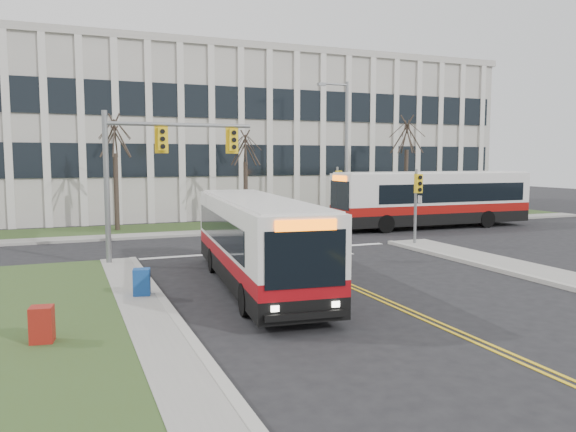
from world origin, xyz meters
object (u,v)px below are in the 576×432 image
at_px(streetlight, 344,145).
at_px(bus_cross, 432,200).
at_px(bus_main, 256,243).
at_px(newspaper_box_red, 42,327).
at_px(newspaper_box_blue, 142,284).
at_px(directory_sign, 257,208).

height_order(streetlight, bus_cross, streetlight).
bearing_deg(bus_main, newspaper_box_red, -142.14).
bearing_deg(newspaper_box_red, bus_cross, 44.03).
height_order(newspaper_box_blue, newspaper_box_red, same).
xyz_separation_m(directory_sign, bus_cross, (10.02, -4.63, 0.54)).
distance_m(directory_sign, bus_cross, 11.05).
bearing_deg(newspaper_box_blue, newspaper_box_red, -114.84).
bearing_deg(newspaper_box_blue, bus_main, 17.50).
bearing_deg(bus_cross, newspaper_box_red, -53.78).
height_order(directory_sign, newspaper_box_red, directory_sign).
bearing_deg(newspaper_box_blue, directory_sign, 72.13).
xyz_separation_m(bus_cross, newspaper_box_red, (-22.02, -15.40, -1.24)).
distance_m(bus_main, newspaper_box_blue, 3.99).
xyz_separation_m(directory_sign, newspaper_box_red, (-12.00, -20.03, -0.70)).
bearing_deg(newspaper_box_red, bus_main, 40.71).
relative_size(directory_sign, bus_cross, 0.16).
xyz_separation_m(directory_sign, bus_main, (-5.46, -16.00, 0.29)).
distance_m(streetlight, bus_main, 18.73).
distance_m(bus_cross, newspaper_box_red, 26.90).
relative_size(directory_sign, bus_main, 0.18).
distance_m(streetlight, newspaper_box_blue, 21.68).
bearing_deg(bus_cross, directory_sign, -113.54).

